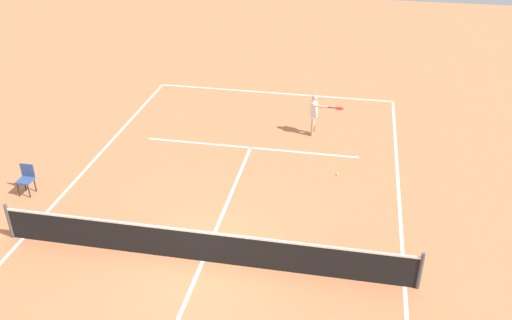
# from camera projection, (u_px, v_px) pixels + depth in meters

# --- Properties ---
(ground_plane) EXTENTS (60.00, 60.00, 0.00)m
(ground_plane) POSITION_uv_depth(u_px,v_px,m) (203.00, 261.00, 14.39)
(ground_plane) COLOR #D37A4C
(court_lines) EXTENTS (10.40, 23.25, 0.01)m
(court_lines) POSITION_uv_depth(u_px,v_px,m) (203.00, 261.00, 14.39)
(court_lines) COLOR white
(court_lines) RESTS_ON ground
(tennis_net) EXTENTS (11.00, 0.10, 1.07)m
(tennis_net) POSITION_uv_depth(u_px,v_px,m) (202.00, 246.00, 14.15)
(tennis_net) COLOR #4C4C51
(tennis_net) RESTS_ON ground
(player_serving) EXTENTS (1.23, 0.65, 1.61)m
(player_serving) POSITION_uv_depth(u_px,v_px,m) (315.00, 112.00, 20.26)
(player_serving) COLOR #D8A884
(player_serving) RESTS_ON ground
(tennis_ball) EXTENTS (0.07, 0.07, 0.07)m
(tennis_ball) POSITION_uv_depth(u_px,v_px,m) (337.00, 174.00, 18.15)
(tennis_ball) COLOR #CCE033
(tennis_ball) RESTS_ON ground
(courtside_chair_mid) EXTENTS (0.44, 0.46, 0.95)m
(courtside_chair_mid) POSITION_uv_depth(u_px,v_px,m) (26.00, 178.00, 16.99)
(courtside_chair_mid) COLOR #262626
(courtside_chair_mid) RESTS_ON ground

